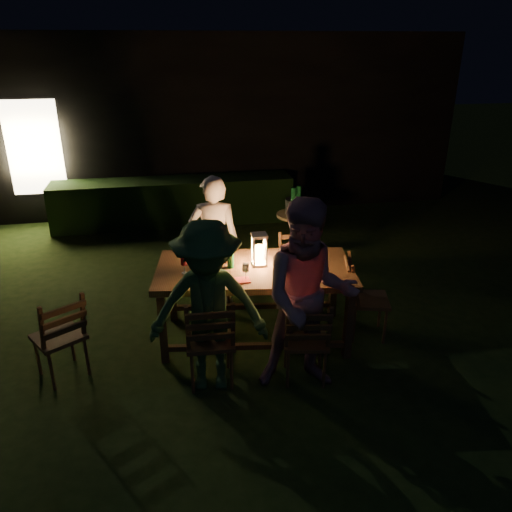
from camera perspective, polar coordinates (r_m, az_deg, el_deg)
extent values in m
plane|color=black|center=(5.83, -2.72, -7.96)|extent=(40.00, 40.00, 0.00)
cube|color=black|center=(11.26, -7.58, 15.81)|extent=(10.00, 4.00, 3.20)
cube|color=#FFE5B2|center=(9.55, -23.99, 11.22)|extent=(0.90, 0.06, 1.60)
cube|color=black|center=(9.08, -9.33, 6.17)|extent=(4.20, 0.70, 0.80)
cube|color=#4B3219|center=(5.23, -0.16, -1.61)|extent=(2.17, 1.30, 0.07)
cube|color=#4B3219|center=(5.12, -10.59, -8.27)|extent=(0.08, 0.08, 0.75)
cube|color=#4B3219|center=(5.85, -9.56, -3.97)|extent=(0.08, 0.08, 0.75)
cube|color=#4B3219|center=(5.19, 10.53, -7.79)|extent=(0.08, 0.08, 0.75)
cube|color=#4B3219|center=(5.91, 8.80, -3.60)|extent=(0.08, 0.08, 0.75)
cube|color=#4B3219|center=(4.75, -5.27, -9.55)|extent=(0.46, 0.44, 0.04)
cube|color=#4B3219|center=(4.44, -5.26, -7.82)|extent=(0.45, 0.17, 0.52)
cube|color=#4B3219|center=(4.80, 5.67, -9.53)|extent=(0.48, 0.47, 0.04)
cube|color=#4B3219|center=(4.51, 6.02, -7.92)|extent=(0.44, 0.22, 0.49)
cube|color=#4B3219|center=(6.08, -4.69, -2.14)|extent=(0.47, 0.45, 0.04)
cube|color=#4B3219|center=(6.14, -4.68, 0.76)|extent=(0.43, 0.20, 0.48)
cube|color=#4B3219|center=(6.13, 4.70, -2.00)|extent=(0.43, 0.41, 0.04)
cube|color=#4B3219|center=(6.18, 4.45, 0.85)|extent=(0.41, 0.16, 0.48)
cube|color=#4B3219|center=(5.59, 12.80, -4.90)|extent=(0.50, 0.52, 0.04)
cube|color=#4B3219|center=(5.44, 11.13, -2.34)|extent=(0.25, 0.45, 0.50)
cube|color=#4B3219|center=(5.17, -21.64, -8.57)|extent=(0.58, 0.57, 0.04)
cube|color=#4B3219|center=(4.89, -21.25, -6.76)|extent=(0.43, 0.35, 0.50)
imported|color=beige|center=(5.99, -4.80, 1.60)|extent=(0.65, 0.47, 1.64)
imported|color=#AE7886|center=(4.50, 6.04, -4.75)|extent=(0.98, 0.81, 1.84)
imported|color=#2F5A2D|center=(4.50, -5.48, -5.98)|extent=(1.15, 0.76, 1.66)
cube|color=white|center=(5.26, 0.36, -0.89)|extent=(0.15, 0.15, 0.03)
cube|color=white|center=(5.14, 0.37, 2.37)|extent=(0.16, 0.16, 0.03)
cylinder|color=#FF9E3F|center=(5.21, 0.36, 0.26)|extent=(0.09, 0.09, 0.18)
cylinder|color=white|center=(5.42, -6.07, -0.34)|extent=(0.25, 0.25, 0.01)
cylinder|color=white|center=(5.02, -6.34, -2.35)|extent=(0.25, 0.25, 0.01)
cylinder|color=white|center=(5.45, 4.47, -0.15)|extent=(0.25, 0.25, 0.01)
cylinder|color=white|center=(5.05, 5.05, -2.13)|extent=(0.25, 0.25, 0.01)
cylinder|color=#0F471E|center=(5.16, -2.94, 0.09)|extent=(0.07, 0.07, 0.28)
cube|color=red|center=(4.92, -1.75, -2.79)|extent=(0.18, 0.14, 0.01)
cube|color=red|center=(5.00, 6.30, -2.51)|extent=(0.18, 0.14, 0.01)
cube|color=black|center=(4.96, -7.20, -2.79)|extent=(0.14, 0.07, 0.01)
cylinder|color=olive|center=(7.28, 4.52, 4.68)|extent=(0.54, 0.54, 0.04)
cylinder|color=olive|center=(7.40, 4.43, 2.07)|extent=(0.06, 0.06, 0.71)
cylinder|color=#A5A8AD|center=(7.24, 4.55, 5.66)|extent=(0.30, 0.30, 0.22)
cylinder|color=#0F471E|center=(7.17, 4.26, 5.93)|extent=(0.07, 0.07, 0.32)
cylinder|color=#0F471E|center=(7.27, 4.86, 6.15)|extent=(0.07, 0.07, 0.32)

